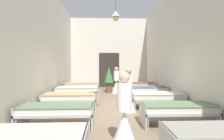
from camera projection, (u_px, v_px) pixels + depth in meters
ground_plane at (114, 110)px, 6.84m from camera, size 5.87×13.43×0.10m
room_shell at (113, 46)px, 7.97m from camera, size 5.67×13.03×4.81m
bed_left_row_0 at (26, 139)px, 2.96m from camera, size 1.90×0.84×0.57m
bed_right_row_0 at (223, 136)px, 3.10m from camera, size 1.90×0.84×0.57m
bed_left_row_1 at (57, 110)px, 4.86m from camera, size 1.90×0.84×0.57m
bed_right_row_1 at (178, 109)px, 4.99m from camera, size 1.90×0.84×0.57m
bed_left_row_2 at (70, 97)px, 6.76m from camera, size 1.90×0.84×0.57m
bed_right_row_2 at (157, 96)px, 6.89m from camera, size 1.90×0.84×0.57m
bed_left_row_3 at (77, 90)px, 8.65m from camera, size 1.90×0.84×0.57m
bed_right_row_3 at (146, 89)px, 8.79m from camera, size 1.90×0.84×0.57m
bed_left_row_4 at (82, 85)px, 10.55m from camera, size 1.90×0.84×0.57m
bed_right_row_4 at (138, 85)px, 10.69m from camera, size 1.90×0.84×0.57m
nurse_near_aisle at (124, 119)px, 3.73m from camera, size 0.52×0.52×1.49m
nurse_mid_aisle at (128, 96)px, 6.42m from camera, size 0.52×0.52×1.49m
nurse_far_aisle at (116, 84)px, 10.46m from camera, size 0.52×0.52×1.49m
potted_plant at (109, 76)px, 10.65m from camera, size 0.52×0.52×1.48m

